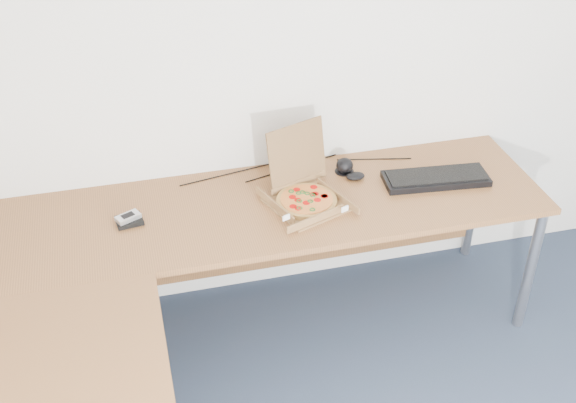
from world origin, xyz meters
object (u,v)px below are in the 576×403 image
object	(u,v)px
desk	(215,282)
keyboard	(436,179)
drinking_glass	(290,174)
wallet	(129,221)
pizza_box	(306,196)

from	to	relation	value
desk	keyboard	size ratio (longest dim) A/B	5.08
drinking_glass	wallet	distance (m)	0.76
pizza_box	keyboard	distance (m)	0.64
drinking_glass	keyboard	distance (m)	0.69
pizza_box	drinking_glass	world-z (taller)	pizza_box
desk	pizza_box	world-z (taller)	pizza_box
wallet	desk	bearing A→B (deg)	-64.34
desk	wallet	bearing A→B (deg)	123.90
drinking_glass	desk	bearing A→B (deg)	-128.07
desk	keyboard	xyz separation A→B (m)	(1.12, 0.43, 0.04)
pizza_box	drinking_glass	xyz separation A→B (m)	(-0.03, 0.17, 0.02)
drinking_glass	wallet	size ratio (longest dim) A/B	0.97
keyboard	wallet	bearing A→B (deg)	-175.28
desk	keyboard	bearing A→B (deg)	20.89
desk	wallet	distance (m)	0.54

